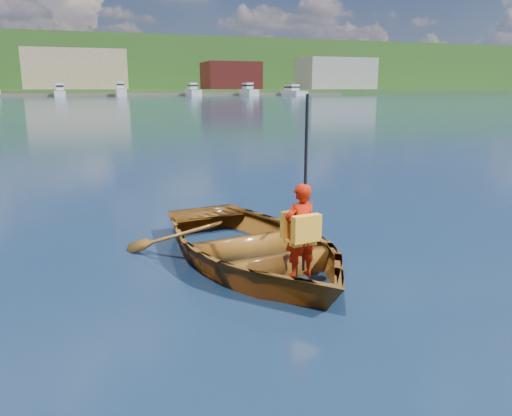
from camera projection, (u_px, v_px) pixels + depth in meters
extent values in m
plane|color=#0E253C|center=(320.00, 258.00, 6.63)|extent=(600.00, 600.00, 0.00)
imported|color=brown|center=(252.00, 245.00, 6.37)|extent=(3.26, 4.16, 0.78)
imported|color=#B91805|center=(300.00, 231.00, 5.57)|extent=(0.43, 0.32, 1.08)
cube|color=#FFAC27|center=(306.00, 229.00, 5.45)|extent=(0.35, 0.15, 0.30)
cube|color=#FFAC27|center=(295.00, 223.00, 5.66)|extent=(0.35, 0.13, 0.30)
cube|color=#FFAC27|center=(300.00, 241.00, 5.60)|extent=(0.33, 0.26, 0.05)
cylinder|color=black|center=(305.00, 186.00, 5.65)|extent=(0.04, 0.04, 2.04)
cube|color=#385923|center=(93.00, 92.00, 181.65)|extent=(400.00, 80.00, 2.00)
cube|color=#25431D|center=(90.00, 69.00, 225.44)|extent=(400.00, 100.00, 22.00)
cube|color=brown|center=(94.00, 95.00, 142.91)|extent=(160.02, 11.26, 0.80)
cube|color=#99895E|center=(76.00, 70.00, 155.42)|extent=(30.00, 16.00, 12.00)
cube|color=maroon|center=(231.00, 76.00, 171.17)|extent=(18.00, 16.00, 9.00)
cube|color=gray|center=(335.00, 74.00, 183.25)|extent=(26.00, 16.00, 11.00)
cube|color=silver|center=(60.00, 94.00, 135.50)|extent=(2.60, 9.28, 1.84)
cube|color=silver|center=(60.00, 87.00, 135.89)|extent=(1.82, 4.18, 1.80)
cube|color=black|center=(60.00, 86.00, 135.87)|extent=(1.87, 4.36, 0.50)
cube|color=silver|center=(121.00, 93.00, 140.37)|extent=(2.61, 9.33, 2.32)
cube|color=silver|center=(120.00, 85.00, 140.69)|extent=(1.83, 4.20, 1.80)
cube|color=black|center=(120.00, 85.00, 140.67)|extent=(1.88, 4.39, 0.50)
cube|color=silver|center=(193.00, 93.00, 146.76)|extent=(2.96, 10.58, 2.08)
cube|color=silver|center=(192.00, 86.00, 147.23)|extent=(2.07, 4.76, 1.80)
cube|color=black|center=(192.00, 86.00, 147.21)|extent=(2.13, 4.97, 0.50)
cube|color=silver|center=(249.00, 93.00, 152.04)|extent=(3.01, 10.76, 2.15)
cube|color=silver|center=(248.00, 86.00, 152.52)|extent=(2.11, 4.84, 1.80)
cube|color=black|center=(248.00, 85.00, 152.50)|extent=(2.17, 5.06, 0.50)
cube|color=silver|center=(293.00, 94.00, 156.63)|extent=(3.84, 13.73, 1.67)
cube|color=silver|center=(292.00, 87.00, 157.45)|extent=(2.69, 6.18, 1.80)
cube|color=black|center=(292.00, 87.00, 157.42)|extent=(2.77, 6.45, 0.50)
cylinder|color=#382314|center=(300.00, 71.00, 238.29)|extent=(0.80, 0.80, 3.96)
sphere|color=#265A18|center=(301.00, 60.00, 237.06)|extent=(7.39, 7.39, 7.39)
cylinder|color=#382314|center=(76.00, 63.00, 222.52)|extent=(0.80, 0.80, 3.15)
sphere|color=#265A18|center=(76.00, 53.00, 221.54)|extent=(5.88, 5.88, 5.88)
cylinder|color=#382314|center=(201.00, 53.00, 274.23)|extent=(0.80, 0.80, 4.00)
sphere|color=#265A18|center=(201.00, 43.00, 272.99)|extent=(7.47, 7.47, 7.47)
cylinder|color=#382314|center=(138.00, 58.00, 250.02)|extent=(0.80, 0.80, 2.42)
sphere|color=#265A18|center=(138.00, 51.00, 249.27)|extent=(4.51, 4.51, 4.51)
cylinder|color=#382314|center=(364.00, 60.00, 299.09)|extent=(0.80, 0.80, 2.47)
sphere|color=#265A18|center=(364.00, 54.00, 298.32)|extent=(4.61, 4.61, 4.61)
cylinder|color=#382314|center=(19.00, 81.00, 178.14)|extent=(0.80, 0.80, 3.33)
sphere|color=#265A18|center=(18.00, 68.00, 177.11)|extent=(6.21, 6.21, 6.21)
cylinder|color=#382314|center=(181.00, 62.00, 240.01)|extent=(0.80, 0.80, 3.90)
sphere|color=#265A18|center=(181.00, 51.00, 238.80)|extent=(7.27, 7.27, 7.27)
cylinder|color=#382314|center=(96.00, 76.00, 194.62)|extent=(0.80, 0.80, 3.91)
sphere|color=#265A18|center=(95.00, 62.00, 193.41)|extent=(7.31, 7.31, 7.31)
cylinder|color=#382314|center=(302.00, 59.00, 280.83)|extent=(0.80, 0.80, 3.01)
sphere|color=#265A18|center=(302.00, 52.00, 279.89)|extent=(5.62, 5.62, 5.62)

